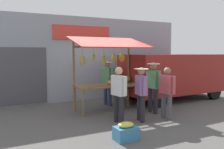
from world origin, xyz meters
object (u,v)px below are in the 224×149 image
shopper_in_striped_shirt (153,83)px  shopper_with_shopping_bag (167,90)px  shopper_in_grey_tee (141,90)px  market_stall (108,65)px  produce_crate_near (126,132)px  vendor_with_sunhat (108,79)px  parked_van (171,73)px  shopper_with_ponytail (119,91)px

shopper_in_striped_shirt → shopper_with_shopping_bag: (0.08, 0.77, -0.10)m
shopper_in_grey_tee → shopper_in_striped_shirt: shopper_in_striped_shirt is taller
market_stall → shopper_in_striped_shirt: 1.62m
shopper_with_shopping_bag → produce_crate_near: shopper_with_shopping_bag is taller
shopper_in_striped_shirt → shopper_with_shopping_bag: size_ratio=1.07×
market_stall → shopper_in_grey_tee: (-0.22, 1.65, -0.65)m
shopper_in_striped_shirt → shopper_with_shopping_bag: 0.78m
vendor_with_sunhat → produce_crate_near: bearing=-28.7°
market_stall → shopper_with_shopping_bag: bearing=119.7°
market_stall → parked_van: size_ratio=0.56×
shopper_with_shopping_bag → vendor_with_sunhat: bearing=14.8°
vendor_with_sunhat → shopper_in_grey_tee: 2.36m
vendor_with_sunhat → shopper_in_striped_shirt: bearing=15.7°
shopper_in_grey_tee → produce_crate_near: size_ratio=3.05×
shopper_with_shopping_bag → produce_crate_near: bearing=115.4°
market_stall → produce_crate_near: bearing=71.0°
market_stall → shopper_in_striped_shirt: (-1.11, 1.03, -0.58)m
shopper_in_grey_tee → vendor_with_sunhat: bearing=11.5°
market_stall → shopper_in_grey_tee: bearing=97.6°
shopper_in_striped_shirt → produce_crate_near: bearing=129.8°
shopper_with_shopping_bag → shopper_with_ponytail: size_ratio=0.97×
vendor_with_sunhat → shopper_with_ponytail: size_ratio=1.05×
shopper_in_grey_tee → shopper_with_shopping_bag: shopper_in_grey_tee is taller
shopper_with_shopping_bag → shopper_with_ponytail: (1.46, -0.30, 0.03)m
market_stall → shopper_in_grey_tee: market_stall is taller
shopper_in_grey_tee → shopper_with_ponytail: bearing=91.4°
market_stall → shopper_in_striped_shirt: size_ratio=1.52×
vendor_with_sunhat → produce_crate_near: (1.28, 3.49, -0.78)m
market_stall → produce_crate_near: market_stall is taller
shopper_in_grey_tee → parked_van: bearing=-40.3°
shopper_with_ponytail → produce_crate_near: shopper_with_ponytail is taller
shopper_in_striped_shirt → parked_van: (-2.00, -1.45, 0.15)m
vendor_with_sunhat → produce_crate_near: vendor_with_sunhat is taller
parked_van → shopper_with_ponytail: bearing=26.0°
shopper_in_grey_tee → produce_crate_near: shopper_in_grey_tee is taller
shopper_in_striped_shirt → shopper_with_ponytail: shopper_in_striped_shirt is taller
shopper_in_striped_shirt → vendor_with_sunhat: bearing=23.7°
market_stall → shopper_with_ponytail: bearing=74.2°
vendor_with_sunhat → shopper_in_striped_shirt: 1.90m
shopper_with_shopping_bag → market_stall: bearing=28.9°
shopper_with_ponytail → market_stall: bearing=-22.0°
shopper_in_grey_tee → shopper_in_striped_shirt: (-0.89, -0.62, 0.07)m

